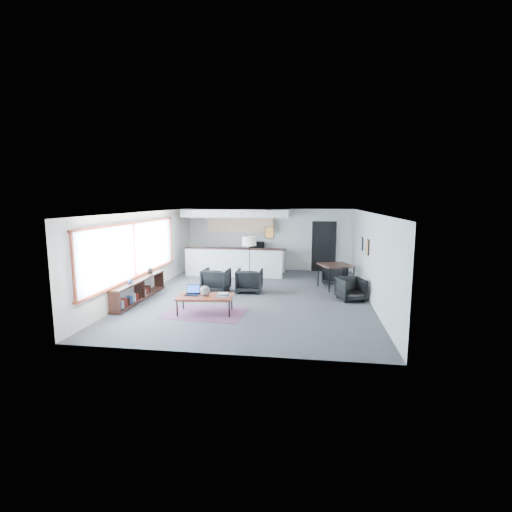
# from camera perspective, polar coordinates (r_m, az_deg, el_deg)

# --- Properties ---
(room) EXTENTS (7.02, 9.02, 2.62)m
(room) POSITION_cam_1_polar(r_m,az_deg,el_deg) (11.43, -0.38, 0.21)
(room) COLOR #48484B
(room) RESTS_ON ground
(window) EXTENTS (0.10, 5.95, 1.66)m
(window) POSITION_cam_1_polar(r_m,az_deg,el_deg) (11.60, -18.25, 0.67)
(window) COLOR #8CBFFF
(window) RESTS_ON room
(console) EXTENTS (0.35, 3.00, 0.80)m
(console) POSITION_cam_1_polar(r_m,az_deg,el_deg) (11.60, -17.59, -4.97)
(console) COLOR #331811
(console) RESTS_ON floor
(kitchenette) EXTENTS (4.20, 1.96, 2.60)m
(kitchenette) POSITION_cam_1_polar(r_m,az_deg,el_deg) (15.25, -2.75, 2.62)
(kitchenette) COLOR white
(kitchenette) RESTS_ON floor
(doorway) EXTENTS (1.10, 0.12, 2.15)m
(doorway) POSITION_cam_1_polar(r_m,az_deg,el_deg) (15.73, 10.39, 1.56)
(doorway) COLOR black
(doorway) RESTS_ON room
(track_light) EXTENTS (1.60, 0.07, 0.15)m
(track_light) POSITION_cam_1_polar(r_m,az_deg,el_deg) (13.58, -1.46, 6.75)
(track_light) COLOR silver
(track_light) RESTS_ON room
(wall_art_lower) EXTENTS (0.03, 0.38, 0.48)m
(wall_art_lower) POSITION_cam_1_polar(r_m,az_deg,el_deg) (11.80, 16.82, 1.33)
(wall_art_lower) COLOR black
(wall_art_lower) RESTS_ON room
(wall_art_upper) EXTENTS (0.03, 0.34, 0.44)m
(wall_art_upper) POSITION_cam_1_polar(r_m,az_deg,el_deg) (13.08, 15.98, 1.83)
(wall_art_upper) COLOR black
(wall_art_upper) RESTS_ON room
(kilim_rug) EXTENTS (2.16, 1.55, 0.01)m
(kilim_rug) POSITION_cam_1_polar(r_m,az_deg,el_deg) (10.04, -7.77, -8.66)
(kilim_rug) COLOR #65354F
(kilim_rug) RESTS_ON floor
(coffee_table) EXTENTS (1.53, 0.94, 0.47)m
(coffee_table) POSITION_cam_1_polar(r_m,az_deg,el_deg) (9.92, -7.82, -6.27)
(coffee_table) COLOR maroon
(coffee_table) RESTS_ON floor
(laptop) EXTENTS (0.37, 0.31, 0.26)m
(laptop) POSITION_cam_1_polar(r_m,az_deg,el_deg) (10.07, -9.71, -5.43)
(laptop) COLOR black
(laptop) RESTS_ON coffee_table
(ceramic_pot) EXTENTS (0.27, 0.27, 0.27)m
(ceramic_pot) POSITION_cam_1_polar(r_m,az_deg,el_deg) (9.86, -7.86, -5.33)
(ceramic_pot) COLOR gray
(ceramic_pot) RESTS_ON coffee_table
(book_stack) EXTENTS (0.31, 0.25, 0.10)m
(book_stack) POSITION_cam_1_polar(r_m,az_deg,el_deg) (9.77, -5.09, -5.96)
(book_stack) COLOR silver
(book_stack) RESTS_ON coffee_table
(coaster) EXTENTS (0.13, 0.13, 0.01)m
(coaster) POSITION_cam_1_polar(r_m,az_deg,el_deg) (9.64, -7.34, -6.46)
(coaster) COLOR #E5590C
(coaster) RESTS_ON coffee_table
(armchair_left) EXTENTS (0.86, 0.81, 0.84)m
(armchair_left) POSITION_cam_1_polar(r_m,az_deg,el_deg) (12.15, -6.16, -3.56)
(armchair_left) COLOR black
(armchair_left) RESTS_ON floor
(armchair_right) EXTENTS (0.82, 0.77, 0.83)m
(armchair_right) POSITION_cam_1_polar(r_m,az_deg,el_deg) (12.05, -1.03, -3.63)
(armchair_right) COLOR black
(armchair_right) RESTS_ON floor
(floor_lamp) EXTENTS (0.62, 0.62, 1.69)m
(floor_lamp) POSITION_cam_1_polar(r_m,az_deg,el_deg) (13.06, -1.03, 2.02)
(floor_lamp) COLOR black
(floor_lamp) RESTS_ON floor
(dining_table) EXTENTS (1.28, 1.28, 0.83)m
(dining_table) POSITION_cam_1_polar(r_m,az_deg,el_deg) (12.73, 12.20, -1.61)
(dining_table) COLOR #331811
(dining_table) RESTS_ON floor
(dining_chair_near) EXTENTS (0.78, 0.76, 0.64)m
(dining_chair_near) POSITION_cam_1_polar(r_m,az_deg,el_deg) (11.45, 14.37, -5.05)
(dining_chair_near) COLOR black
(dining_chair_near) RESTS_ON floor
(dining_chair_far) EXTENTS (0.81, 0.78, 0.65)m
(dining_chair_far) POSITION_cam_1_polar(r_m,az_deg,el_deg) (13.51, 12.10, -2.87)
(dining_chair_far) COLOR black
(dining_chair_far) RESTS_ON floor
(microwave) EXTENTS (0.57, 0.35, 0.37)m
(microwave) POSITION_cam_1_polar(r_m,az_deg,el_deg) (15.59, 0.15, 1.79)
(microwave) COLOR black
(microwave) RESTS_ON kitchenette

